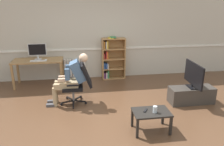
{
  "coord_description": "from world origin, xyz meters",
  "views": [
    {
      "loc": [
        -0.59,
        -4.13,
        2.37
      ],
      "look_at": [
        0.15,
        0.85,
        0.7
      ],
      "focal_mm": 35.62,
      "sensor_mm": 36.0,
      "label": 1
    }
  ],
  "objects": [
    {
      "name": "tv_stand",
      "position": [
        2.01,
        0.42,
        0.2
      ],
      "size": [
        1.06,
        0.39,
        0.39
      ],
      "color": "#3D3833",
      "rests_on": "ground_plane"
    },
    {
      "name": "tv_screen",
      "position": [
        2.01,
        0.42,
        0.7
      ],
      "size": [
        0.21,
        0.86,
        0.59
      ],
      "rotation": [
        0.0,
        0.0,
        1.54
      ],
      "color": "black",
      "rests_on": "tv_stand"
    },
    {
      "name": "imac_monitor",
      "position": [
        -1.77,
        2.23,
        1.01
      ],
      "size": [
        0.5,
        0.14,
        0.45
      ],
      "color": "silver",
      "rests_on": "computer_desk"
    },
    {
      "name": "coffee_table",
      "position": [
        0.67,
        -0.6,
        0.34
      ],
      "size": [
        0.68,
        0.45,
        0.4
      ],
      "color": "black",
      "rests_on": "ground_plane"
    },
    {
      "name": "bookshelf",
      "position": [
        0.38,
        2.44,
        0.64
      ],
      "size": [
        0.71,
        0.29,
        1.32
      ],
      "color": "#AD7F4C",
      "rests_on": "ground_plane"
    },
    {
      "name": "drinking_glass",
      "position": [
        0.72,
        -0.65,
        0.47
      ],
      "size": [
        0.08,
        0.08,
        0.12
      ],
      "primitive_type": "cylinder",
      "color": "silver",
      "rests_on": "coffee_table"
    },
    {
      "name": "ground_plane",
      "position": [
        0.0,
        0.0,
        0.0
      ],
      "size": [
        18.0,
        18.0,
        0.0
      ],
      "primitive_type": "plane",
      "color": "brown"
    },
    {
      "name": "computer_mouse",
      "position": [
        -1.53,
        2.03,
        0.77
      ],
      "size": [
        0.06,
        0.1,
        0.03
      ],
      "primitive_type": "cube",
      "color": "white",
      "rests_on": "computer_desk"
    },
    {
      "name": "computer_desk",
      "position": [
        -1.77,
        2.15,
        0.65
      ],
      "size": [
        1.37,
        0.64,
        0.76
      ],
      "color": "#9E7547",
      "rests_on": "ground_plane"
    },
    {
      "name": "office_chair",
      "position": [
        -0.64,
        0.8,
        0.53
      ],
      "size": [
        0.77,
        0.61,
        0.98
      ],
      "rotation": [
        0.0,
        0.0,
        -1.58
      ],
      "color": "black",
      "rests_on": "ground_plane"
    },
    {
      "name": "radiator",
      "position": [
        -0.8,
        2.54,
        0.32
      ],
      "size": [
        0.73,
        0.08,
        0.64
      ],
      "color": "white",
      "rests_on": "ground_plane"
    },
    {
      "name": "back_wall",
      "position": [
        0.0,
        2.65,
        1.35
      ],
      "size": [
        12.0,
        0.13,
        2.7
      ],
      "color": "beige",
      "rests_on": "ground_plane"
    },
    {
      "name": "person_seated",
      "position": [
        -0.81,
        0.8,
        0.65
      ],
      "size": [
        1.01,
        0.4,
        1.22
      ],
      "rotation": [
        0.0,
        0.0,
        -1.58
      ],
      "color": "tan",
      "rests_on": "ground_plane"
    },
    {
      "name": "keyboard",
      "position": [
        -1.73,
        2.01,
        0.77
      ],
      "size": [
        0.42,
        0.12,
        0.02
      ],
      "primitive_type": "cube",
      "color": "white",
      "rests_on": "computer_desk"
    },
    {
      "name": "spare_remote",
      "position": [
        0.57,
        -0.56,
        0.41
      ],
      "size": [
        0.11,
        0.15,
        0.02
      ],
      "primitive_type": "cube",
      "rotation": [
        0.0,
        0.0,
        5.71
      ],
      "color": "black",
      "rests_on": "coffee_table"
    }
  ]
}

